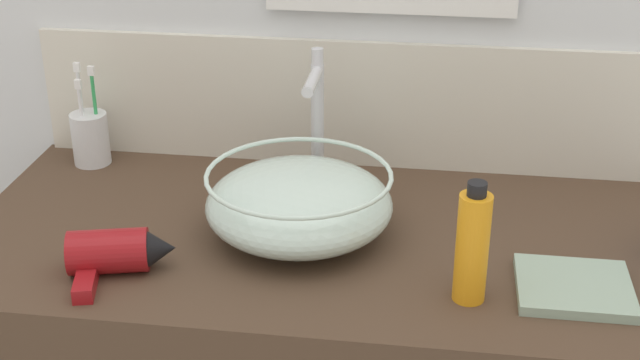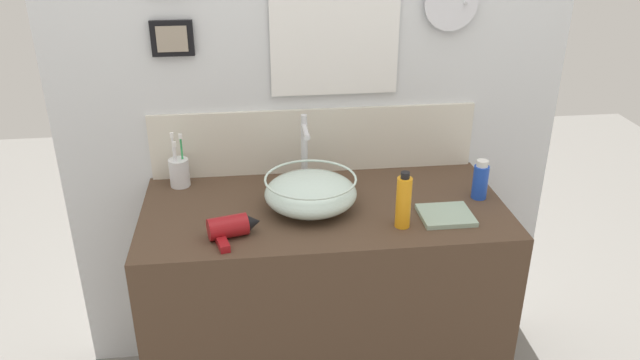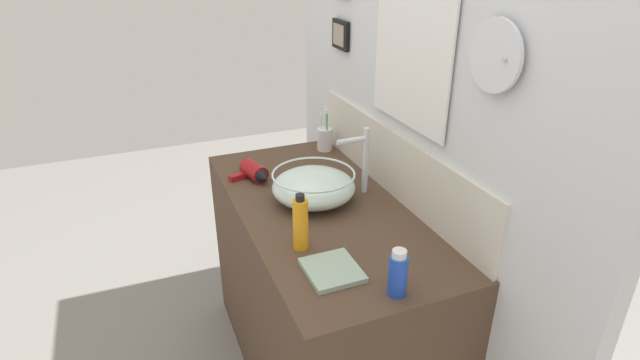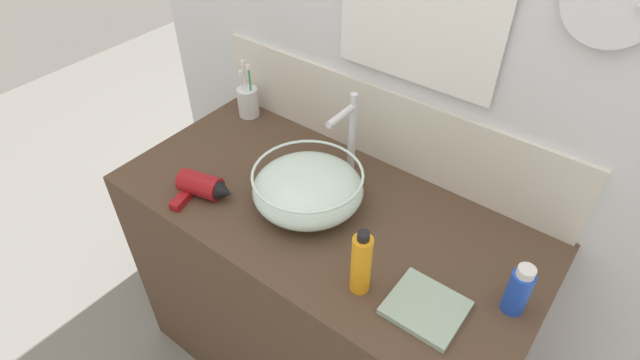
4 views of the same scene
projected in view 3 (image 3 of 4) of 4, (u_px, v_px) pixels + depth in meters
name	position (u px, v px, depth m)	size (l,w,h in m)	color
vanity_counter	(321.00, 296.00, 2.03)	(1.24, 0.60, 0.84)	#4C3828
back_panel	(405.00, 112.00, 1.81)	(1.88, 0.10, 2.32)	silver
glass_bowl_sink	(314.00, 186.00, 1.85)	(0.31, 0.31, 0.12)	silver
faucet	(362.00, 156.00, 1.88)	(0.02, 0.13, 0.26)	silver
hair_drier	(255.00, 172.00, 2.03)	(0.18, 0.16, 0.07)	maroon
toothbrush_cup	(325.00, 139.00, 2.31)	(0.07, 0.07, 0.20)	silver
lotion_bottle	(398.00, 274.00, 1.36)	(0.05, 0.05, 0.14)	blue
soap_dispenser	(301.00, 224.00, 1.55)	(0.05, 0.05, 0.19)	orange
hand_towel	(332.00, 270.00, 1.47)	(0.17, 0.16, 0.02)	#99B29E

